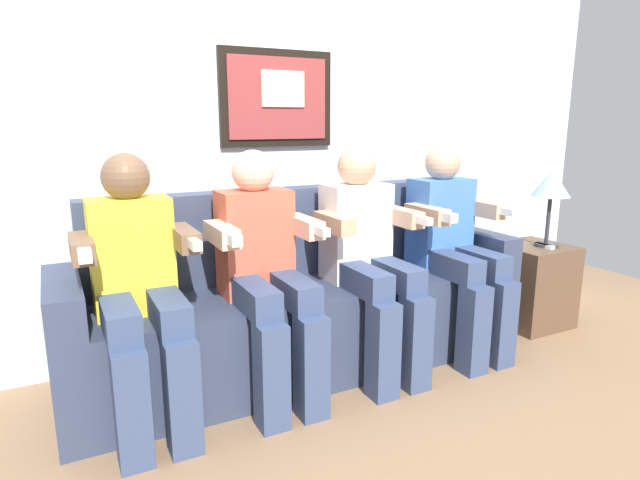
{
  "coord_description": "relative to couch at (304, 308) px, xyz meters",
  "views": [
    {
      "loc": [
        -1.08,
        -1.95,
        1.23
      ],
      "look_at": [
        0.0,
        0.15,
        0.7
      ],
      "focal_mm": 29.68,
      "sensor_mm": 36.0,
      "label": 1
    }
  ],
  "objects": [
    {
      "name": "person_left_center",
      "position": [
        -0.27,
        -0.17,
        0.29
      ],
      "size": [
        0.46,
        0.56,
        1.11
      ],
      "color": "#D8593F",
      "rests_on": "ground_plane"
    },
    {
      "name": "person_right_center",
      "position": [
        0.27,
        -0.17,
        0.29
      ],
      "size": [
        0.46,
        0.56,
        1.11
      ],
      "color": "white",
      "rests_on": "ground_plane"
    },
    {
      "name": "ground_plane",
      "position": [
        0.0,
        -0.33,
        -0.31
      ],
      "size": [
        6.11,
        6.11,
        0.0
      ],
      "primitive_type": "plane",
      "color": "#8C6B4C"
    },
    {
      "name": "table_lamp",
      "position": [
        1.54,
        -0.15,
        0.55
      ],
      "size": [
        0.22,
        0.22,
        0.46
      ],
      "color": "#333338",
      "rests_on": "side_table_right"
    },
    {
      "name": "person_rightmost",
      "position": [
        0.81,
        -0.17,
        0.29
      ],
      "size": [
        0.46,
        0.56,
        1.11
      ],
      "color": "#3F72CC",
      "rests_on": "ground_plane"
    },
    {
      "name": "spare_remote_on_table",
      "position": [
        1.5,
        -0.17,
        0.2
      ],
      "size": [
        0.04,
        0.13,
        0.02
      ],
      "primitive_type": "cube",
      "color": "white",
      "rests_on": "side_table_right"
    },
    {
      "name": "person_leftmost",
      "position": [
        -0.81,
        -0.17,
        0.29
      ],
      "size": [
        0.46,
        0.56,
        1.11
      ],
      "color": "yellow",
      "rests_on": "ground_plane"
    },
    {
      "name": "side_table_right",
      "position": [
        1.5,
        -0.11,
        -0.06
      ],
      "size": [
        0.4,
        0.4,
        0.5
      ],
      "color": "brown",
      "rests_on": "ground_plane"
    },
    {
      "name": "back_wall_assembly",
      "position": [
        0.0,
        0.44,
        0.99
      ],
      "size": [
        4.7,
        0.1,
        2.6
      ],
      "color": "silver",
      "rests_on": "ground_plane"
    },
    {
      "name": "couch",
      "position": [
        0.0,
        0.0,
        0.0
      ],
      "size": [
        2.3,
        0.58,
        0.9
      ],
      "color": "#333D56",
      "rests_on": "ground_plane"
    }
  ]
}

